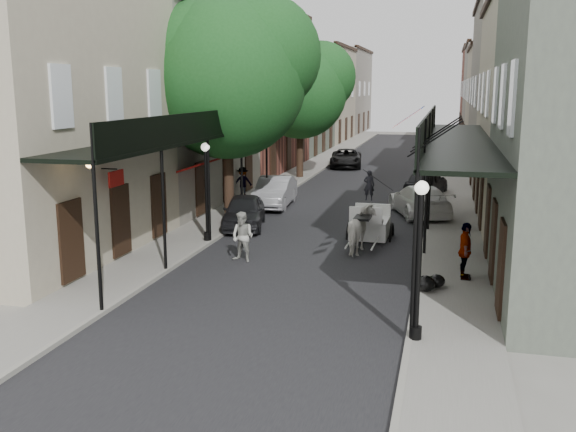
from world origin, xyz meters
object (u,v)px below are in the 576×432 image
Objects in this scene: carriage at (371,210)px; pedestrian_sidewalk_right at (465,251)px; car_right_far at (426,183)px; pedestrian_walking at (243,237)px; lamppost_right_near at (419,258)px; lamppost_left at (206,190)px; car_left_mid at (275,192)px; car_right_near at (420,200)px; pedestrian_sidewalk_left at (243,182)px; car_left_near at (244,212)px; horse at (362,230)px; tree_near at (237,72)px; lamppost_right_far at (436,161)px; tree_far at (306,87)px; car_left_far at (346,158)px.

pedestrian_sidewalk_right is (3.47, -5.45, -0.10)m from carriage.
carriage is 10.54m from car_right_far.
car_right_far is (5.60, 15.13, -0.11)m from pedestrian_walking.
lamppost_right_near is 10.90m from carriage.
lamppost_left is 0.83× the size of car_left_mid.
carriage is 0.56× the size of car_right_near.
lamppost_right_near is at bearing 101.68° from car_right_far.
lamppost_right_near reaches higher than car_right_near.
pedestrian_sidewalk_left is 0.91× the size of pedestrian_sidewalk_right.
horse is at bearing -41.26° from car_left_near.
lamppost_right_near is 0.75× the size of car_right_near.
car_left_near is at bearing -63.10° from tree_near.
car_right_far reaches higher than car_left_mid.
carriage reaches higher than pedestrian_sidewalk_right.
car_right_far reaches higher than car_left_near.
car_right_far is (-0.50, 1.00, -1.30)m from lamppost_right_far.
tree_near reaches higher than lamppost_right_far.
car_right_far is at bearing 30.87° from car_left_mid.
car_right_near is at bearing 92.21° from lamppost_right_near.
carriage is at bearing 102.11° from lamppost_right_near.
tree_far reaches higher than car_left_near.
lamppost_right_near reaches higher than pedestrian_walking.
car_left_near is at bearing -93.91° from car_left_mid.
pedestrian_sidewalk_left is 7.02m from car_left_near.
tree_near is 1.12× the size of tree_far.
lamppost_right_far is 1.32× the size of carriage.
pedestrian_sidewalk_left is (-1.60, 5.49, -5.57)m from tree_near.
tree_far is at bearing 143.49° from lamppost_right_far.
lamppost_right_near is at bearing -27.17° from pedestrian_walking.
car_left_near is (-1.60, 5.13, -0.17)m from pedestrian_walking.
lamppost_left is 8.12m from car_left_mid.
car_left_near is (-7.70, 11.00, -1.36)m from lamppost_right_near.
horse is at bearing 58.82° from car_right_near.
tree_far is at bearing -70.94° from horse.
lamppost_left reaches higher than car_left_near.
pedestrian_sidewalk_right is (1.19, 5.16, -1.05)m from lamppost_right_near.
car_right_near is at bearing 71.20° from carriage.
pedestrian_sidewalk_right is at bearing -36.47° from tree_near.
car_left_near is (0.60, -1.18, -5.79)m from tree_near.
lamppost_right_near and lamppost_right_far have the same top height.
lamppost_left is 0.75× the size of car_right_near.
car_left_near is 0.91× the size of car_left_mid.
tree_far is 3.07× the size of carriage.
tree_near is at bearing 58.84° from car_right_far.
lamppost_right_near is 20.00m from lamppost_right_far.
lamppost_right_near is at bearing 165.76° from pedestrian_sidewalk_right.
lamppost_left is 0.77× the size of car_left_far.
pedestrian_sidewalk_left is 0.39× the size of car_left_near.
carriage is at bearing -90.00° from horse.
car_left_far is at bearing -79.19° from horse.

